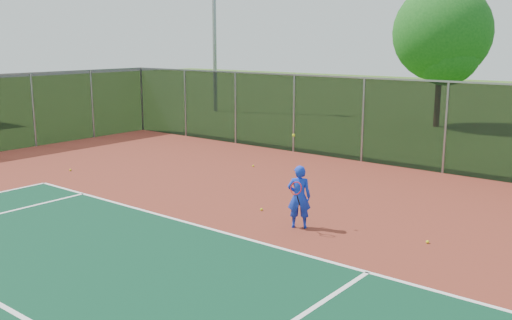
# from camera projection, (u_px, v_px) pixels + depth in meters

# --- Properties ---
(ground) EXTENTS (120.00, 120.00, 0.00)m
(ground) POSITION_uv_depth(u_px,v_px,m) (177.00, 300.00, 9.63)
(ground) COLOR #335B1A
(ground) RESTS_ON ground
(court_apron) EXTENTS (30.00, 20.00, 0.02)m
(court_apron) POSITION_uv_depth(u_px,v_px,m) (252.00, 264.00, 11.16)
(court_apron) COLOR maroon
(court_apron) RESTS_ON ground
(fence_back) EXTENTS (30.00, 0.06, 3.03)m
(fence_back) POSITION_uv_depth(u_px,v_px,m) (446.00, 127.00, 18.48)
(fence_back) COLOR black
(fence_back) RESTS_ON court_apron
(tennis_player) EXTENTS (0.65, 0.71, 2.18)m
(tennis_player) POSITION_uv_depth(u_px,v_px,m) (299.00, 197.00, 13.15)
(tennis_player) COLOR #1534CC
(tennis_player) RESTS_ON court_apron
(practice_ball_0) EXTENTS (0.07, 0.07, 0.07)m
(practice_ball_0) POSITION_uv_depth(u_px,v_px,m) (428.00, 242.00, 12.24)
(practice_ball_0) COLOR yellow
(practice_ball_0) RESTS_ON court_apron
(practice_ball_1) EXTENTS (0.07, 0.07, 0.07)m
(practice_ball_1) POSITION_uv_depth(u_px,v_px,m) (253.00, 166.00, 19.71)
(practice_ball_1) COLOR yellow
(practice_ball_1) RESTS_ON court_apron
(practice_ball_5) EXTENTS (0.07, 0.07, 0.07)m
(practice_ball_5) POSITION_uv_depth(u_px,v_px,m) (70.00, 170.00, 19.08)
(practice_ball_5) COLOR yellow
(practice_ball_5) RESTS_ON court_apron
(practice_ball_6) EXTENTS (0.07, 0.07, 0.07)m
(practice_ball_6) POSITION_uv_depth(u_px,v_px,m) (262.00, 209.00, 14.61)
(practice_ball_6) COLOR yellow
(practice_ball_6) RESTS_ON court_apron
(floodlight_nw) EXTENTS (0.90, 0.40, 11.46)m
(floodlight_nw) POSITION_uv_depth(u_px,v_px,m) (214.00, 4.00, 34.23)
(floodlight_nw) COLOR gray
(floodlight_nw) RESTS_ON ground
(tree_back_left) EXTENTS (4.86, 4.86, 7.13)m
(tree_back_left) POSITION_uv_depth(u_px,v_px,m) (443.00, 37.00, 28.13)
(tree_back_left) COLOR #382214
(tree_back_left) RESTS_ON ground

